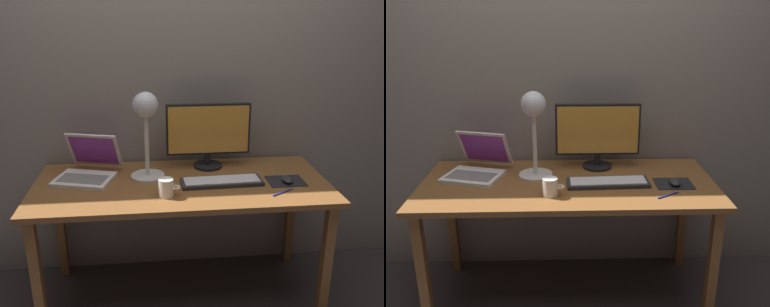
{
  "view_description": "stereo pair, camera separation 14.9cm",
  "coord_description": "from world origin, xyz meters",
  "views": [
    {
      "loc": [
        -0.16,
        -2.08,
        1.63
      ],
      "look_at": [
        0.05,
        -0.05,
        0.92
      ],
      "focal_mm": 38.77,
      "sensor_mm": 36.0,
      "label": 1
    },
    {
      "loc": [
        -0.01,
        -2.09,
        1.63
      ],
      "look_at": [
        0.05,
        -0.05,
        0.92
      ],
      "focal_mm": 38.77,
      "sensor_mm": 36.0,
      "label": 2
    }
  ],
  "objects": [
    {
      "name": "mousepad",
      "position": [
        0.57,
        -0.05,
        0.74
      ],
      "size": [
        0.2,
        0.16,
        0.0
      ],
      "primitive_type": "cube",
      "color": "black",
      "rests_on": "desk"
    },
    {
      "name": "desk_lamp",
      "position": [
        -0.18,
        0.09,
        1.08
      ],
      "size": [
        0.19,
        0.19,
        0.48
      ],
      "color": "beige",
      "rests_on": "desk"
    },
    {
      "name": "monitor",
      "position": [
        0.18,
        0.22,
        0.95
      ],
      "size": [
        0.49,
        0.17,
        0.38
      ],
      "color": "black",
      "rests_on": "desk"
    },
    {
      "name": "coffee_mug",
      "position": [
        -0.09,
        -0.17,
        0.79
      ],
      "size": [
        0.11,
        0.08,
        0.09
      ],
      "color": "white",
      "rests_on": "desk"
    },
    {
      "name": "pen",
      "position": [
        0.5,
        -0.2,
        0.74
      ],
      "size": [
        0.12,
        0.08,
        0.01
      ],
      "primitive_type": "cylinder",
      "rotation": [
        0.0,
        1.57,
        0.54
      ],
      "color": "#2633A5",
      "rests_on": "desk"
    },
    {
      "name": "laptop",
      "position": [
        -0.51,
        0.14,
        0.8
      ],
      "size": [
        0.38,
        0.4,
        0.23
      ],
      "color": "silver",
      "rests_on": "desk"
    },
    {
      "name": "keyboard_main",
      "position": [
        0.21,
        -0.05,
        0.75
      ],
      "size": [
        0.45,
        0.16,
        0.03
      ],
      "color": "#28282B",
      "rests_on": "desk"
    },
    {
      "name": "mouse",
      "position": [
        0.57,
        -0.07,
        0.76
      ],
      "size": [
        0.06,
        0.1,
        0.03
      ],
      "primitive_type": "ellipsoid",
      "color": "#28282B",
      "rests_on": "mousepad"
    },
    {
      "name": "back_wall",
      "position": [
        0.0,
        0.4,
        1.3
      ],
      "size": [
        4.8,
        0.06,
        2.6
      ],
      "primitive_type": "cube",
      "color": "gray",
      "rests_on": "ground"
    },
    {
      "name": "ground_plane",
      "position": [
        0.0,
        0.0,
        0.0
      ],
      "size": [
        4.8,
        4.8,
        0.0
      ],
      "primitive_type": "plane",
      "color": "#383333",
      "rests_on": "ground"
    },
    {
      "name": "desk",
      "position": [
        0.0,
        0.0,
        0.66
      ],
      "size": [
        1.6,
        0.7,
        0.74
      ],
      "color": "brown",
      "rests_on": "ground"
    }
  ]
}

